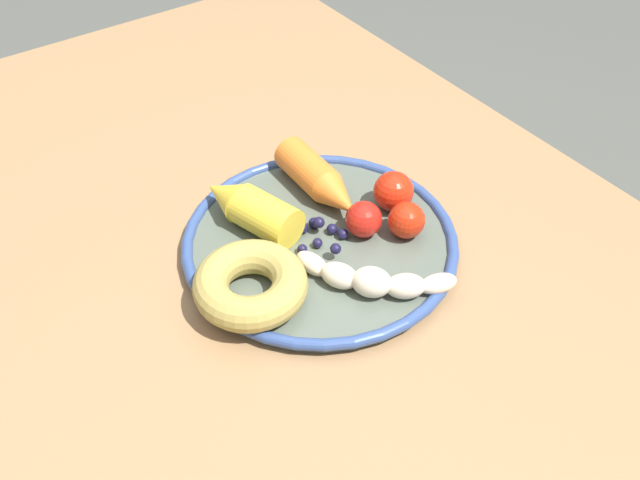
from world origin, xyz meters
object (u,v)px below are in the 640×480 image
object	(u,v)px
donut	(250,285)
tomato_far	(364,219)
carrot_yellow	(248,208)
tomato_near	(407,220)
dining_table	(279,308)
carrot_orange	(320,181)
plate	(320,242)
blueberry_pile	(321,233)
banana	(372,279)
tomato_mid	(393,191)

from	to	relation	value
donut	tomato_far	xyz separation A→B (m)	(-0.01, 0.14, 0.00)
carrot_yellow	tomato_far	world-z (taller)	carrot_yellow
tomato_near	dining_table	bearing A→B (deg)	-121.03
carrot_orange	tomato_far	size ratio (longest dim) A/B	3.35
plate	blueberry_pile	size ratio (longest dim) A/B	4.48
plate	carrot_orange	bearing A→B (deg)	144.48
dining_table	banana	world-z (taller)	banana
tomato_mid	tomato_near	bearing A→B (deg)	-21.89
dining_table	tomato_mid	world-z (taller)	tomato_mid
dining_table	carrot_yellow	size ratio (longest dim) A/B	9.22
banana	plate	bearing A→B (deg)	-178.73
tomato_near	tomato_far	size ratio (longest dim) A/B	1.01
plate	tomato_mid	bearing A→B (deg)	88.56
banana	dining_table	bearing A→B (deg)	-159.97
donut	tomato_near	size ratio (longest dim) A/B	2.81
plate	tomato_far	xyz separation A→B (m)	(0.02, 0.04, 0.02)
banana	tomato_far	size ratio (longest dim) A/B	3.31
donut	tomato_mid	world-z (taller)	tomato_mid
plate	carrot_yellow	xyz separation A→B (m)	(-0.06, -0.05, 0.02)
plate	tomato_far	size ratio (longest dim) A/B	7.45
dining_table	carrot_yellow	xyz separation A→B (m)	(-0.04, -0.01, 0.13)
carrot_orange	blueberry_pile	size ratio (longest dim) A/B	2.02
carrot_yellow	donut	size ratio (longest dim) A/B	1.13
dining_table	carrot_orange	size ratio (longest dim) A/B	8.78
dining_table	tomato_far	xyz separation A→B (m)	(0.04, 0.08, 0.12)
banana	donut	bearing A→B (deg)	-119.74
plate	banana	bearing A→B (deg)	1.27
blueberry_pile	tomato_near	distance (m)	0.09
banana	tomato_near	distance (m)	0.09
tomato_mid	plate	bearing A→B (deg)	-91.44
plate	carrot_orange	world-z (taller)	carrot_orange
carrot_orange	tomato_mid	bearing A→B (deg)	40.54
blueberry_pile	carrot_yellow	bearing A→B (deg)	-142.32
blueberry_pile	donut	bearing A→B (deg)	-74.82
banana	carrot_yellow	size ratio (longest dim) A/B	1.04
blueberry_pile	tomato_far	size ratio (longest dim) A/B	1.66
donut	tomato_mid	distance (m)	0.19
tomato_mid	dining_table	bearing A→B (deg)	-102.14
carrot_yellow	tomato_near	world-z (taller)	carrot_yellow
dining_table	tomato_far	distance (m)	0.15
plate	carrot_orange	distance (m)	0.08
carrot_yellow	tomato_far	xyz separation A→B (m)	(0.08, 0.09, -0.00)
dining_table	blueberry_pile	world-z (taller)	blueberry_pile
banana	tomato_mid	xyz separation A→B (m)	(-0.08, 0.09, 0.01)
carrot_orange	carrot_yellow	xyz separation A→B (m)	(-0.00, -0.09, 0.00)
tomato_mid	banana	bearing A→B (deg)	-48.54
dining_table	carrot_orange	world-z (taller)	carrot_orange
carrot_yellow	dining_table	bearing A→B (deg)	12.07
donut	dining_table	bearing A→B (deg)	131.15
plate	dining_table	bearing A→B (deg)	-124.31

